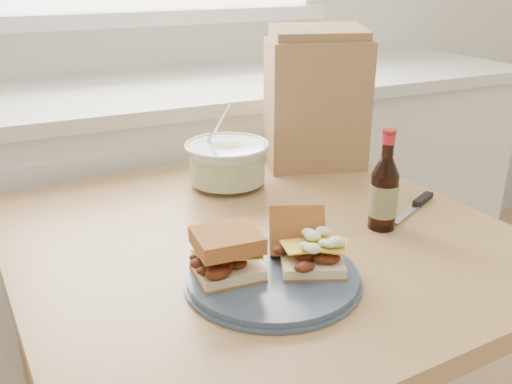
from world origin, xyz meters
name	(u,v)px	position (x,y,z in m)	size (l,w,h in m)	color
cabinet_run	(190,215)	(0.00, 1.70, 0.47)	(2.50, 0.64, 0.94)	white
dining_table	(259,282)	(-0.13, 0.88, 0.68)	(1.02, 1.02, 0.79)	#A77E4F
plate	(273,277)	(-0.19, 0.69, 0.80)	(0.29, 0.29, 0.02)	#3C4C62
sandwich_left	(227,253)	(-0.26, 0.72, 0.85)	(0.11, 0.10, 0.08)	beige
sandwich_right	(307,247)	(-0.12, 0.70, 0.84)	(0.13, 0.18, 0.09)	beige
coleslaw_bowl	(227,165)	(-0.08, 1.15, 0.85)	(0.21, 0.21, 0.20)	silver
beer_bottle	(384,192)	(0.11, 0.79, 0.87)	(0.06, 0.06, 0.21)	black
knife	(419,203)	(0.26, 0.85, 0.80)	(0.18, 0.10, 0.01)	silver
paper_bag	(316,104)	(0.19, 1.19, 0.96)	(0.25, 0.16, 0.33)	#9E7E4C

